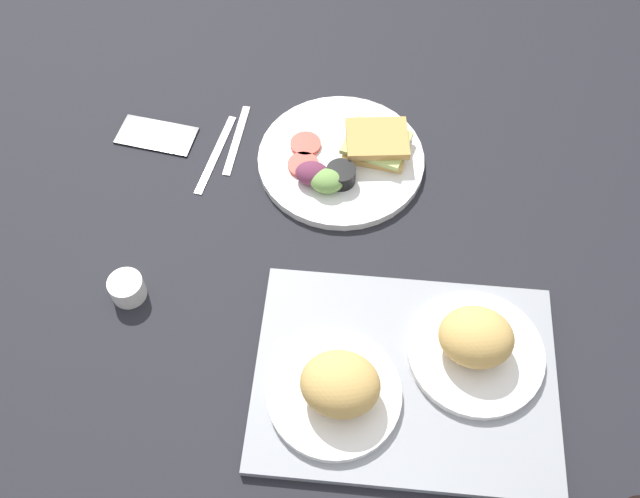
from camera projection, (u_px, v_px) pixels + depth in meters
ground_plane at (334, 253)px, 119.42cm from camera, size 190.00×150.00×3.00cm
serving_tray at (405, 377)px, 105.03cm from camera, size 47.37×36.31×1.60cm
bread_plate_near at (476, 344)px, 103.50cm from camera, size 20.59×20.59×8.93cm
bread_plate_far at (338, 388)px, 99.56cm from camera, size 19.73×19.73×9.17cm
plate_with_salad at (344, 159)px, 126.44cm from camera, size 30.19×30.19×5.40cm
espresso_cup at (127, 288)px, 111.78cm from camera, size 5.60×5.60×4.00cm
fork at (237, 139)px, 130.72cm from camera, size 1.44×17.00×0.50cm
knife at (216, 154)px, 128.89cm from camera, size 3.28×19.05×0.50cm
cell_phone at (156, 135)px, 131.12cm from camera, size 14.87×8.19×0.80cm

